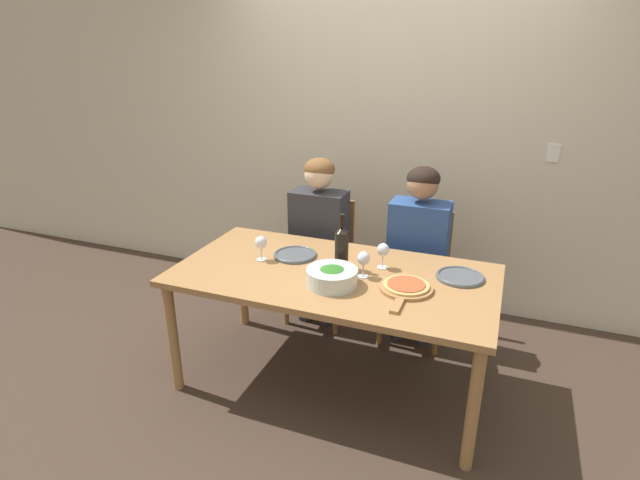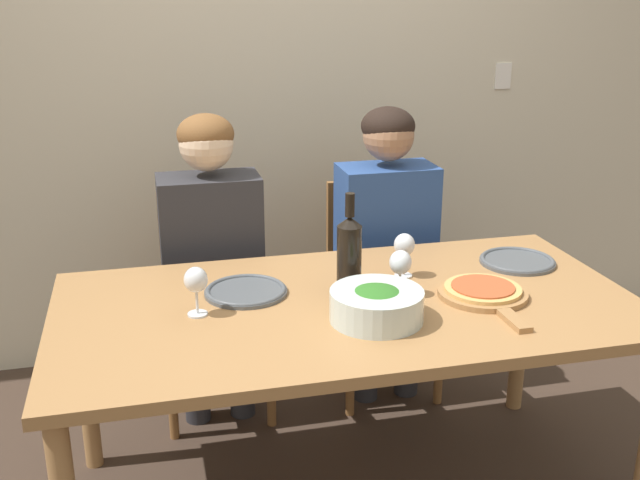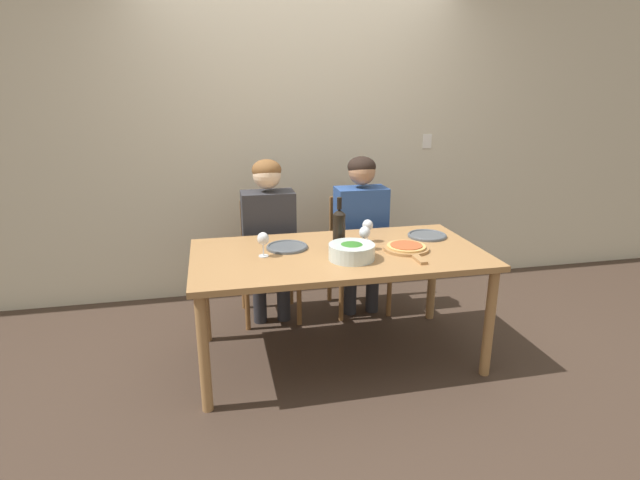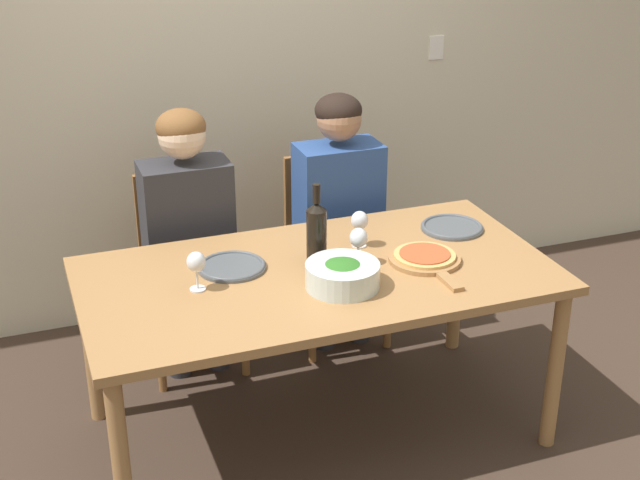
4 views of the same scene
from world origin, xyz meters
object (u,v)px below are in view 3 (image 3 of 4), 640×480
Objects in this scene: broccoli_bowl at (352,251)px; pizza_on_board at (407,248)px; person_man at (361,221)px; dinner_plate_left at (287,247)px; chair_left at (268,255)px; wine_glass_left at (263,240)px; chair_right at (357,249)px; person_woman at (269,226)px; wine_glass_centre at (365,234)px; wine_bottle at (339,228)px; dinner_plate_right at (427,235)px; wine_glass_right at (368,226)px.

pizza_on_board is (0.38, 0.08, -0.03)m from broccoli_bowl.
person_man is 4.62× the size of dinner_plate_left.
chair_left reaches higher than broccoli_bowl.
broccoli_bowl is at bearing -17.58° from wine_glass_left.
person_woman is (-0.70, -0.11, 0.25)m from chair_right.
pizza_on_board is at bearing -16.20° from wine_glass_centre.
pizza_on_board is at bearing -47.06° from chair_left.
chair_left is 3.19× the size of broccoli_bowl.
wine_bottle is 0.44m from pizza_on_board.
person_woman reaches higher than wine_glass_centre.
dinner_plate_right is 1.74× the size of wine_glass_centre.
broccoli_bowl is 0.45m from dinner_plate_left.
wine_glass_left is (-0.50, 0.16, 0.06)m from broccoli_bowl.
person_woman is 4.62× the size of dinner_plate_right.
wine_glass_right reaches higher than dinner_plate_right.
wine_bottle reaches higher than wine_glass_left.
wine_glass_right is (-0.43, -0.02, 0.10)m from dinner_plate_right.
wine_glass_centre is (-0.07, -0.15, 0.00)m from wine_glass_right.
wine_bottle is at bearing -12.25° from dinner_plate_left.
chair_left is 3.34× the size of dinner_plate_left.
person_man is 0.52m from wine_glass_right.
dinner_plate_right is at bearing -24.85° from person_woman.
chair_left is 0.68m from dinner_plate_left.
chair_right is 0.71m from dinner_plate_right.
broccoli_bowl is at bearing -129.14° from wine_glass_centre.
wine_glass_left is 1.00× the size of wine_glass_right.
chair_left is 1.00× the size of chair_right.
dinner_plate_right is (0.97, 0.05, 0.00)m from dinner_plate_left.
dinner_plate_left is 0.75m from pizza_on_board.
broccoli_bowl is (0.02, -0.22, -0.09)m from wine_bottle.
person_woman is 0.78m from wine_glass_right.
wine_glass_left is at bearing -167.91° from wine_glass_right.
chair_right is 0.28m from person_man.
person_woman reaches higher than wine_glass_right.
broccoli_bowl reaches higher than pizza_on_board.
person_man is 0.86m from broccoli_bowl.
wine_bottle reaches higher than dinner_plate_left.
wine_glass_right is 0.17m from wine_glass_centre.
wine_glass_left and wine_glass_centre have the same top height.
dinner_plate_left is at bearing -141.18° from person_man.
person_woman and person_man have the same top height.
chair_right is at bearing 79.61° from wine_glass_right.
wine_glass_left is at bearing -99.47° from person_woman.
dinner_plate_left is (-0.65, -0.52, 0.01)m from person_man.
wine_bottle is at bearing -115.14° from chair_right.
dinner_plate_left is 0.62× the size of pizza_on_board.
person_man is at bearing 0.00° from person_woman.
pizza_on_board is 0.28m from wine_glass_centre.
person_woman is 8.04× the size of wine_glass_centre.
broccoli_bowl is at bearing -122.21° from wine_glass_right.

